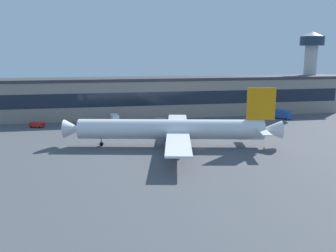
% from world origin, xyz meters
% --- Properties ---
extents(ground_plane, '(600.00, 600.00, 0.00)m').
position_xyz_m(ground_plane, '(0.00, 0.00, 0.00)').
color(ground_plane, '#4C4F54').
extents(terminal_building, '(153.23, 15.18, 15.88)m').
position_xyz_m(terminal_building, '(0.00, 53.32, 7.96)').
color(terminal_building, gray).
rests_on(terminal_building, ground_plane).
extents(airliner, '(60.37, 51.99, 16.52)m').
position_xyz_m(airliner, '(-6.42, 2.89, 4.85)').
color(airliner, white).
rests_on(airliner, ground_plane).
extents(control_tower, '(10.49, 10.49, 34.81)m').
position_xyz_m(control_tower, '(67.33, 56.32, 21.54)').
color(control_tower, '#B7B7B2').
rests_on(control_tower, ground_plane).
extents(fuel_truck, '(7.03, 8.52, 3.35)m').
position_xyz_m(fuel_truck, '(44.38, 37.80, 1.88)').
color(fuel_truck, '#2651A5').
rests_on(fuel_truck, ground_plane).
extents(baggage_tug, '(4.11, 3.60, 1.85)m').
position_xyz_m(baggage_tug, '(-4.39, 37.79, 1.09)').
color(baggage_tug, gray).
rests_on(baggage_tug, ground_plane).
extents(stair_truck, '(3.03, 6.22, 3.55)m').
position_xyz_m(stair_truck, '(-21.13, 38.62, 1.98)').
color(stair_truck, white).
rests_on(stair_truck, ground_plane).
extents(follow_me_car, '(4.61, 2.49, 1.85)m').
position_xyz_m(follow_me_car, '(-30.97, 34.75, 1.09)').
color(follow_me_car, red).
rests_on(follow_me_car, ground_plane).
extents(pushback_tractor, '(5.43, 4.23, 1.75)m').
position_xyz_m(pushback_tractor, '(-48.19, 37.77, 1.05)').
color(pushback_tractor, red).
rests_on(pushback_tractor, ground_plane).
extents(traffic_cone_0, '(0.47, 0.47, 0.59)m').
position_xyz_m(traffic_cone_0, '(4.76, -3.13, 0.29)').
color(traffic_cone_0, '#F2590C').
rests_on(traffic_cone_0, ground_plane).
extents(traffic_cone_1, '(0.54, 0.54, 0.68)m').
position_xyz_m(traffic_cone_1, '(17.14, -4.82, 0.34)').
color(traffic_cone_1, '#F2590C').
rests_on(traffic_cone_1, ground_plane).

